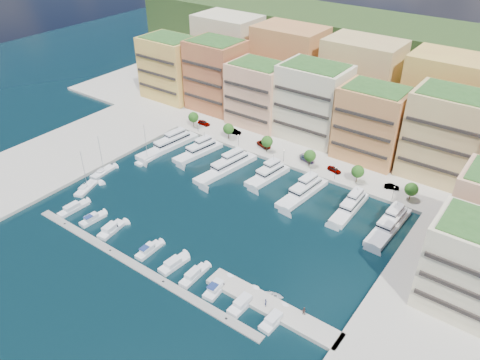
{
  "coord_description": "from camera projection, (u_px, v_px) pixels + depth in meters",
  "views": [
    {
      "loc": [
        65.45,
        -81.7,
        76.44
      ],
      "look_at": [
        -0.04,
        7.61,
        6.0
      ],
      "focal_mm": 35.0,
      "sensor_mm": 36.0,
      "label": 1
    }
  ],
  "objects": [
    {
      "name": "cruiser_0",
      "position": [
        73.0,
        209.0,
        128.98
      ],
      "size": [
        2.69,
        9.0,
        2.55
      ],
      "color": "silver",
      "rests_on": "ground"
    },
    {
      "name": "car_5",
      "position": [
        392.0,
        187.0,
        136.18
      ],
      "size": [
        4.51,
        2.84,
        1.4
      ],
      "primitive_type": "imported",
      "rotation": [
        0.0,
        0.0,
        1.92
      ],
      "color": "gray",
      "rests_on": "north_quay"
    },
    {
      "name": "tree_4",
      "position": [
        358.0,
        171.0,
        137.55
      ],
      "size": [
        3.8,
        3.8,
        5.65
      ],
      "color": "#473323",
      "rests_on": "north_quay"
    },
    {
      "name": "apartment_2",
      "position": [
        258.0,
        94.0,
        168.16
      ],
      "size": [
        20.0,
        15.5,
        22.8
      ],
      "color": "#E8AA81",
      "rests_on": "north_quay"
    },
    {
      "name": "north_quay",
      "position": [
        328.0,
        130.0,
        171.46
      ],
      "size": [
        220.0,
        64.0,
        2.0
      ],
      "primitive_type": "cube",
      "color": "#9E998E",
      "rests_on": "ground"
    },
    {
      "name": "apartment_5",
      "position": [
        446.0,
        136.0,
        136.02
      ],
      "size": [
        22.0,
        16.5,
        26.8
      ],
      "color": "#D6BE71",
      "rests_on": "north_quay"
    },
    {
      "name": "ground",
      "position": [
        224.0,
        210.0,
        129.27
      ],
      "size": [
        400.0,
        400.0,
        0.0
      ],
      "primitive_type": "plane",
      "color": "black",
      "rests_on": "ground"
    },
    {
      "name": "tender_2",
      "position": [
        274.0,
        296.0,
        101.83
      ],
      "size": [
        5.05,
        4.29,
        0.89
      ],
      "primitive_type": "imported",
      "rotation": [
        0.0,
        0.0,
        1.9
      ],
      "color": "silver",
      "rests_on": "ground"
    },
    {
      "name": "cruiser_4",
      "position": [
        149.0,
        250.0,
        114.3
      ],
      "size": [
        2.61,
        7.44,
        2.66
      ],
      "color": "silver",
      "rests_on": "ground"
    },
    {
      "name": "backblock_1",
      "position": [
        289.0,
        65.0,
        183.52
      ],
      "size": [
        26.0,
        18.0,
        30.0
      ],
      "primitive_type": "cube",
      "color": "#C5854A",
      "rests_on": "north_quay"
    },
    {
      "name": "apartment_3",
      "position": [
        313.0,
        102.0,
        158.24
      ],
      "size": [
        22.0,
        16.5,
        25.8
      ],
      "color": "beige",
      "rests_on": "north_quay"
    },
    {
      "name": "lamppost_1",
      "position": [
        238.0,
        138.0,
        157.43
      ],
      "size": [
        0.3,
        0.3,
        4.2
      ],
      "color": "black",
      "rests_on": "north_quay"
    },
    {
      "name": "backblock_0",
      "position": [
        228.0,
        52.0,
        198.48
      ],
      "size": [
        26.0,
        18.0,
        30.0
      ],
      "primitive_type": "cube",
      "color": "beige",
      "rests_on": "north_quay"
    },
    {
      "name": "person_0",
      "position": [
        266.0,
        303.0,
        98.23
      ],
      "size": [
        0.72,
        0.83,
        1.93
      ],
      "primitive_type": "imported",
      "rotation": [
        0.0,
        0.0,
        2.02
      ],
      "color": "#272A4E",
      "rests_on": "finger_pier"
    },
    {
      "name": "tree_2",
      "position": [
        267.0,
        141.0,
        153.52
      ],
      "size": [
        3.8,
        3.8,
        5.65
      ],
      "color": "#473323",
      "rests_on": "north_quay"
    },
    {
      "name": "sailboat_0",
      "position": [
        86.0,
        189.0,
        137.82
      ],
      "size": [
        5.48,
        9.11,
        13.2
      ],
      "color": "silver",
      "rests_on": "ground"
    },
    {
      "name": "lamppost_2",
      "position": [
        284.0,
        154.0,
        148.45
      ],
      "size": [
        0.3,
        0.3,
        4.2
      ],
      "color": "black",
      "rests_on": "north_quay"
    },
    {
      "name": "yacht_4",
      "position": [
        304.0,
        191.0,
        135.18
      ],
      "size": [
        6.71,
        20.44,
        7.3
      ],
      "color": "silver",
      "rests_on": "ground"
    },
    {
      "name": "cruiser_7",
      "position": [
        217.0,
        288.0,
        103.65
      ],
      "size": [
        3.38,
        7.87,
        2.66
      ],
      "color": "silver",
      "rests_on": "ground"
    },
    {
      "name": "car_0",
      "position": [
        204.0,
        123.0,
        172.19
      ],
      "size": [
        4.99,
        2.13,
        1.68
      ],
      "primitive_type": "imported",
      "rotation": [
        0.0,
        0.0,
        1.54
      ],
      "color": "gray",
      "rests_on": "north_quay"
    },
    {
      "name": "backblock_3",
      "position": [
        445.0,
        101.0,
        153.58
      ],
      "size": [
        26.0,
        18.0,
        30.0
      ],
      "primitive_type": "cube",
      "color": "#E4C453",
      "rests_on": "north_quay"
    },
    {
      "name": "yacht_3",
      "position": [
        269.0,
        174.0,
        143.01
      ],
      "size": [
        6.7,
        16.64,
        7.3
      ],
      "color": "silver",
      "rests_on": "ground"
    },
    {
      "name": "tree_5",
      "position": [
        411.0,
        189.0,
        129.57
      ],
      "size": [
        3.8,
        3.8,
        5.65
      ],
      "color": "#473323",
      "rests_on": "north_quay"
    },
    {
      "name": "lamppost_4",
      "position": [
        394.0,
        191.0,
        130.49
      ],
      "size": [
        0.3,
        0.3,
        4.2
      ],
      "color": "black",
      "rests_on": "north_quay"
    },
    {
      "name": "tree_0",
      "position": [
        193.0,
        117.0,
        169.48
      ],
      "size": [
        3.8,
        3.8,
        5.65
      ],
      "color": "#473323",
      "rests_on": "north_quay"
    },
    {
      "name": "cruiser_9",
      "position": [
        274.0,
        320.0,
        96.14
      ],
      "size": [
        3.15,
        7.79,
        2.55
      ],
      "color": "silver",
      "rests_on": "ground"
    },
    {
      "name": "car_3",
      "position": [
        307.0,
        159.0,
        149.73
      ],
      "size": [
        5.69,
        3.26,
        1.55
      ],
      "primitive_type": "imported",
      "rotation": [
        0.0,
        0.0,
        1.36
      ],
      "color": "gray",
      "rests_on": "north_quay"
    },
    {
      "name": "tree_3",
      "position": [
        310.0,
        156.0,
        145.53
      ],
      "size": [
        3.8,
        3.8,
        5.65
      ],
      "color": "#473323",
      "rests_on": "north_quay"
    },
    {
      "name": "car_4",
      "position": [
        334.0,
        170.0,
        144.18
      ],
      "size": [
        4.88,
        2.8,
        1.56
      ],
      "primitive_type": "imported",
      "rotation": [
        0.0,
        0.0,
        1.35
      ],
      "color": "gray",
      "rests_on": "north_quay"
    },
    {
      "name": "cruiser_2",
      "position": [
        111.0,
        230.0,
        121.16
      ],
      "size": [
        3.93,
        8.32,
        2.55
      ],
      "color": "silver",
      "rests_on": "ground"
    },
    {
      "name": "tender_1",
      "position": [
        257.0,
        287.0,
        104.28
      ],
      "size": [
        1.4,
        1.23,
        0.7
      ],
      "primitive_type": "imported",
      "rotation": [
        0.0,
        0.0,
        1.63
      ],
      "color": "beige",
      "rests_on": "ground"
    },
    {
      "name": "east_quay",
      "position": [
        445.0,
        338.0,
        92.89
      ],
      "size": [
        34.0,
        76.0,
        2.0
      ],
      "primitive_type": "cube",
      "color": "#9E998E",
      "rests_on": "ground"
    },
    {
      "name": "backblock_2",
      "position": [
        360.0,
        82.0,
        168.55
      ],
      "size": [
        26.0,
        18.0,
        30.0
      ],
      "primitive_type": "cube",
      "color": "#D6BE71",
      "rests_on": "north_quay"
    },
    {
      "name": "sailboat_2",
      "position": [
        147.0,
        160.0,
        152.08
      ],
      "size": [
        2.76,
        8.33,
        13.2
      ],
      "color": "silver",
      "rests_on": "ground"
    },
    {
      "name": "apartment_4",
      "position": [
        371.0,
        124.0,
        146.44
      ],
      "size": [
        20.0,
        15.5,
        23.8
      ],
      "color": "#C5854A",
      "rests_on": "north_quay"
    },
    {
      "name": "yacht_0",
      "position": [
        170.0,
        144.0,
        159.4
      ],
      "size": [
        7.17,
        24.54,
        7.3
      ],
      "color": "silver",
      "rests_on": "ground"
    },
    {
      "name": "cruiser_1",
      "position": [
        93.0,
        219.0,
        124.87
      ],
      "size": [
        2.88,
        7.41,
        2.66
      ],
      "color": "silver",
      "rests_on": "ground"
    },
    {
      "name": "apartment_east_b",
      "position": [
        473.0,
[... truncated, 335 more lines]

